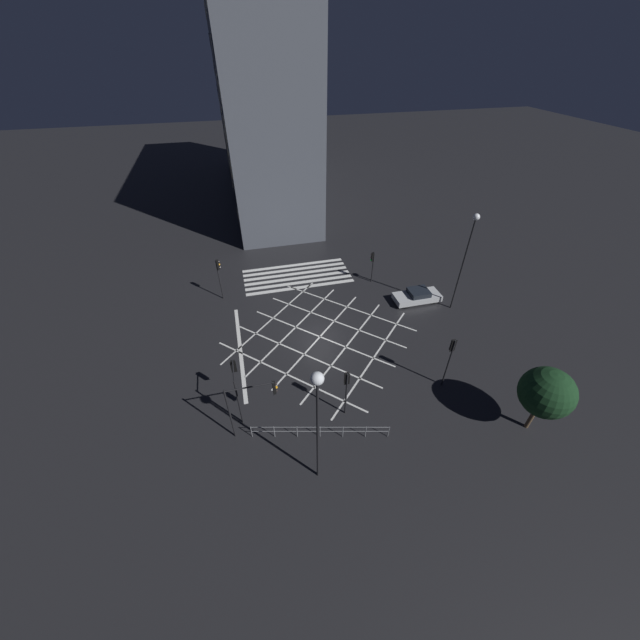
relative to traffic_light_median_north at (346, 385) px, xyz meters
name	(u,v)px	position (x,y,z in m)	size (l,w,h in m)	color
ground_plane	(320,337)	(-0.24, -7.85, -2.74)	(200.00, 200.00, 0.00)	black
road_markings	(301,298)	(0.16, -13.84, -2.74)	(16.72, 20.88, 0.01)	silver
office_building	(258,109)	(-0.24, -43.55, 9.06)	(10.06, 37.12, 23.60)	#4C515B
traffic_light_median_north	(346,385)	(0.00, 0.00, 0.00)	(0.36, 0.39, 3.83)	black
traffic_light_ne_cross	(235,380)	(6.77, -1.89, 0.22)	(0.36, 2.12, 4.06)	black
traffic_light_nw_cross	(451,353)	(-7.62, -0.66, 0.34)	(0.36, 0.39, 4.32)	black
traffic_light_se_main	(219,271)	(7.41, -15.57, 0.27)	(0.39, 0.36, 4.22)	black
traffic_light_sw_main	(372,261)	(-7.39, -14.93, -0.34)	(0.39, 0.36, 3.36)	black
traffic_light_ne_main	(253,398)	(5.80, 0.10, 0.59)	(3.06, 0.36, 4.49)	black
street_lamp_east	(469,244)	(-13.13, -8.88, 3.76)	(0.54, 0.54, 9.13)	black
street_lamp_west	(317,402)	(2.81, 3.88, 3.94)	(0.63, 0.63, 8.65)	black
street_tree_near	(547,393)	(-11.19, 4.01, 0.67)	(3.15, 3.15, 4.99)	brown
waiting_car	(417,296)	(-10.49, -10.63, -2.16)	(4.46, 1.88, 1.21)	#B7BABC
pedestrian_railing	(320,430)	(2.09, 1.46, -2.07)	(8.44, 2.15, 1.05)	gray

